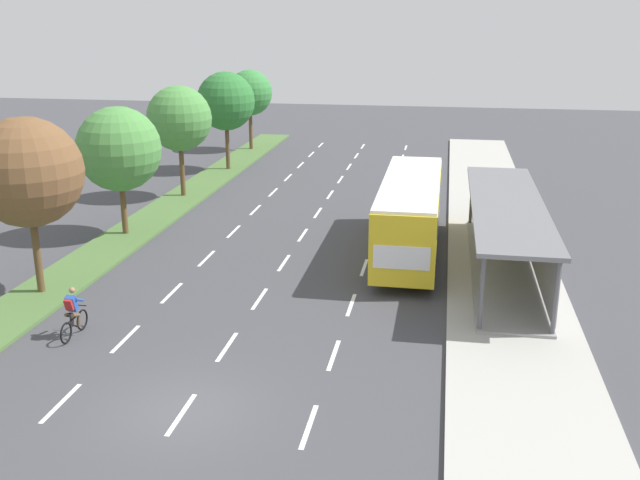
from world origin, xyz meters
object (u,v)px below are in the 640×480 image
bus_shelter (512,229)px  median_tree_fifth (226,101)px  median_tree_fourth (179,119)px  bus (410,209)px  median_tree_second (27,173)px  cyclist (73,314)px  median_tree_third (119,149)px  median_tree_farthest (250,93)px

bus_shelter → median_tree_fifth: median_tree_fifth is taller
median_tree_fourth → bus: bearing=-31.2°
bus_shelter → median_tree_second: (-17.92, -5.64, 2.90)m
bus_shelter → median_tree_fifth: bearing=134.4°
cyclist → median_tree_third: 12.18m
bus → median_tree_farthest: median_tree_farthest is taller
bus_shelter → median_tree_farthest: bearing=124.9°
median_tree_farthest → median_tree_fifth: bearing=-86.5°
bus → median_tree_farthest: size_ratio=1.84×
median_tree_fourth → median_tree_farthest: median_tree_fourth is taller
median_tree_farthest → cyclist: bearing=-84.6°
median_tree_second → median_tree_farthest: (-0.15, 31.50, -0.29)m
bus_shelter → median_tree_farthest: 31.66m
bus → median_tree_fourth: 16.18m
bus → cyclist: size_ratio=6.20×
bus → cyclist: 15.13m
bus_shelter → cyclist: bus_shelter is taller
median_tree_second → median_tree_third: bearing=90.8°
median_tree_fifth → median_tree_farthest: size_ratio=1.07×
bus → cyclist: bearing=-134.1°
cyclist → bus_shelter: bearing=31.3°
median_tree_third → median_tree_farthest: (-0.04, 23.62, 0.24)m
bus_shelter → cyclist: 17.33m
median_tree_fourth → median_tree_farthest: bearing=90.4°
bus_shelter → median_tree_fifth: size_ratio=2.14×
bus → cyclist: (-10.50, -10.82, -1.28)m
bus → median_tree_fifth: median_tree_fifth is taller
median_tree_third → median_tree_farthest: size_ratio=1.00×
bus_shelter → median_tree_fifth: 25.32m
bus_shelter → bus: bus is taller
bus → median_tree_third: bearing=178.3°
bus_shelter → median_tree_second: 19.01m
median_tree_fourth → bus_shelter: bearing=-29.4°
bus → median_tree_second: median_tree_second is taller
median_tree_second → median_tree_farthest: bearing=90.3°
median_tree_fifth → bus: bearing=-50.5°
cyclist → median_tree_second: (-3.14, 3.35, 3.98)m
median_tree_second → median_tree_farthest: 31.50m
cyclist → median_tree_third: median_tree_third is taller
median_tree_farthest → bus_shelter: bearing=-55.1°
cyclist → median_tree_third: size_ratio=0.30×
median_tree_third → median_tree_fifth: 15.76m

